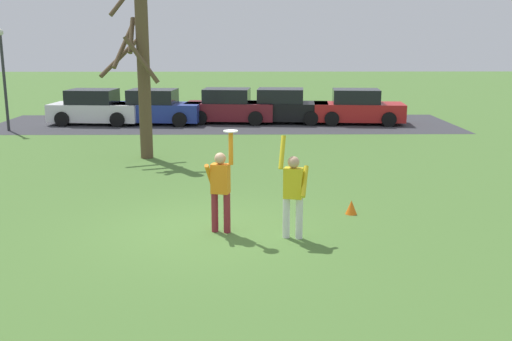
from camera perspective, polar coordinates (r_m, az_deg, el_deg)
name	(u,v)px	position (r m, az deg, el deg)	size (l,w,h in m)	color
ground_plane	(206,230)	(12.28, -4.84, -5.75)	(120.00, 120.00, 0.00)	#4C7533
person_catcher	(221,185)	(11.87, -3.45, -1.44)	(0.58, 0.48, 2.08)	maroon
person_defender	(293,190)	(11.51, 3.61, -1.90)	(0.61, 0.53, 2.04)	silver
frisbee_disc	(231,131)	(11.59, -2.46, 3.82)	(0.29, 0.29, 0.02)	white
parked_car_white	(95,108)	(28.35, -15.26, 5.83)	(4.25, 2.33, 1.59)	white
parked_car_blue	(155,108)	(27.77, -9.68, 5.96)	(4.25, 2.33, 1.59)	#233893
parked_car_maroon	(229,107)	(27.82, -2.61, 6.13)	(4.25, 2.33, 1.59)	maroon
parked_car_black	(283,107)	(27.80, 2.61, 6.13)	(4.25, 2.33, 1.59)	black
parked_car_red	(358,108)	(27.85, 9.82, 5.97)	(4.25, 2.33, 1.59)	red
parking_strip	(225,124)	(27.53, -3.04, 4.54)	(21.08, 6.40, 0.01)	#38383D
bare_tree_tall	(141,72)	(19.62, -11.02, 9.35)	(2.01, 2.01, 6.18)	brown
lamppost_by_lot	(3,70)	(27.29, -23.21, 8.93)	(0.28, 0.28, 4.26)	#2D2D33
field_cone_orange	(351,207)	(13.45, 9.19, -3.52)	(0.26, 0.26, 0.32)	orange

